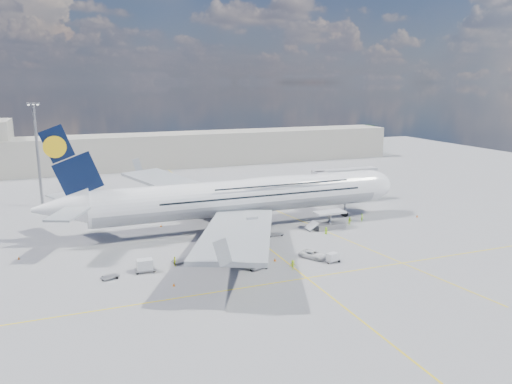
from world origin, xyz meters
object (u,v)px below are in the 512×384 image
object	(u,v)px
crew_van	(326,231)
crew_wing	(175,261)
dolly_nose_far	(332,257)
crew_tug	(293,265)
jet_bridge	(339,178)
cone_wing_left_outer	(130,208)
dolly_row_c	(258,262)
dolly_row_a	(145,265)
catering_truck_inner	(153,210)
dolly_nose_near	(275,234)
cone_tail	(19,258)
catering_truck_outer	(145,197)
cargo_loader	(329,223)
crew_nose	(362,217)
cone_wing_right_inner	(275,260)
light_mast	(38,154)
service_van	(313,254)
cone_wing_left_inner	(161,225)
cone_wing_right_outer	(174,285)
baggage_tug	(212,251)
cone_nose	(417,216)
dolly_back	(110,277)
crew_loader	(350,221)
dolly_row_b	(181,261)
airliner	(243,196)

from	to	relation	value
crew_van	crew_wing	bearing A→B (deg)	85.28
dolly_nose_far	crew_tug	world-z (taller)	crew_tug
jet_bridge	cone_wing_left_outer	size ratio (longest dim) A/B	37.61
dolly_row_c	dolly_row_a	bearing A→B (deg)	140.27
dolly_nose_far	catering_truck_inner	distance (m)	46.74
dolly_nose_near	cone_tail	size ratio (longest dim) A/B	6.26
crew_van	catering_truck_outer	bearing A→B (deg)	22.11
cargo_loader	cone_wing_left_outer	distance (m)	48.78
crew_nose	cone_wing_left_outer	bearing A→B (deg)	110.04
jet_bridge	dolly_nose_far	bearing A→B (deg)	-121.87
cargo_loader	cone_wing_right_inner	bearing A→B (deg)	-142.65
catering_truck_outer	cone_wing_left_outer	world-z (taller)	catering_truck_outer
dolly_row_a	crew_nose	world-z (taller)	dolly_row_a
catering_truck_inner	cone_tail	distance (m)	33.12
dolly_nose_far	dolly_nose_near	bearing A→B (deg)	86.74
dolly_nose_far	cone_wing_right_inner	distance (m)	9.85
light_mast	service_van	world-z (taller)	light_mast
crew_tug	cone_wing_left_inner	size ratio (longest dim) A/B	2.88
dolly_nose_near	cone_wing_right_outer	xyz separation A→B (m)	(-24.32, -17.69, -0.11)
jet_bridge	cone_wing_left_inner	distance (m)	46.43
baggage_tug	cone_nose	size ratio (longest dim) A/B	5.20
jet_bridge	dolly_back	size ratio (longest dim) A/B	6.25
crew_loader	cone_tail	distance (m)	65.18
crew_tug	cone_wing_right_inner	bearing A→B (deg)	115.91
dolly_nose_near	catering_truck_inner	distance (m)	30.68
catering_truck_outer	cone_wing_right_inner	size ratio (longest dim) A/B	12.71
crew_wing	cone_wing_right_inner	world-z (taller)	crew_wing
crew_nose	service_van	bearing A→B (deg)	-178.53
baggage_tug	cone_nose	bearing A→B (deg)	33.07
dolly_row_c	crew_loader	distance (m)	32.59
catering_truck_inner	crew_loader	size ratio (longest dim) A/B	3.56
dolly_row_b	dolly_nose_near	xyz separation A→B (m)	(20.99, 8.09, 0.03)
airliner	dolly_row_c	distance (m)	24.93
dolly_back	crew_van	bearing A→B (deg)	-12.40
crew_loader	cone_wing_left_outer	distance (m)	52.78
jet_bridge	crew_loader	world-z (taller)	jet_bridge
dolly_back	cone_nose	world-z (taller)	cone_nose
cargo_loader	dolly_row_a	size ratio (longest dim) A/B	2.46
crew_tug	light_mast	bearing A→B (deg)	136.26
dolly_nose_near	cone_nose	distance (m)	36.06
cargo_loader	dolly_row_b	world-z (taller)	cargo_loader
dolly_back	service_van	xyz separation A→B (m)	(34.08, -3.25, 0.39)
dolly_row_c	crew_nose	xyz separation A→B (m)	(32.28, 18.53, -0.26)
dolly_row_c	service_van	distance (m)	10.97
dolly_row_b	light_mast	bearing A→B (deg)	93.46
dolly_row_a	crew_tug	xyz separation A→B (m)	(22.76, -7.91, -0.31)
light_mast	baggage_tug	bearing A→B (deg)	-59.16
dolly_row_a	cone_wing_left_inner	world-z (taller)	dolly_row_a
cone_nose	cone_wing_left_outer	distance (m)	67.97
dolly_row_c	cone_wing_right_inner	bearing A→B (deg)	6.20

